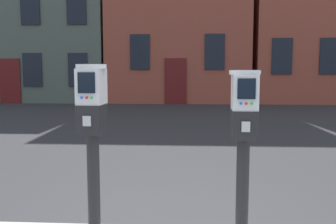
# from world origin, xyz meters

# --- Properties ---
(parking_meter_near_kerb) EXTENTS (0.22, 0.26, 1.38)m
(parking_meter_near_kerb) POSITION_xyz_m (-0.51, -0.30, 1.09)
(parking_meter_near_kerb) COLOR black
(parking_meter_near_kerb) RESTS_ON sidewalk_slab
(parking_meter_twin_adjacent) EXTENTS (0.22, 0.26, 1.34)m
(parking_meter_twin_adjacent) POSITION_xyz_m (0.57, -0.30, 1.06)
(parking_meter_twin_adjacent) COLOR black
(parking_meter_twin_adjacent) RESTS_ON sidewalk_slab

